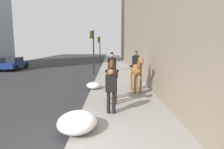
{
  "coord_description": "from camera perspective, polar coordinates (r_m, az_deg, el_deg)",
  "views": [
    {
      "loc": [
        -4.7,
        -1.16,
        2.67
      ],
      "look_at": [
        4.0,
        -1.23,
        1.4
      ],
      "focal_mm": 31.41,
      "sensor_mm": 36.0,
      "label": 1
    }
  ],
  "objects": [
    {
      "name": "mounted_horse_far",
      "position": [
        10.84,
        7.1,
        1.6
      ],
      "size": [
        2.15,
        0.72,
        2.32
      ],
      "rotation": [
        0.0,
        0.0,
        3.25
      ],
      "color": "brown",
      "rests_on": "sidewalk_slab"
    },
    {
      "name": "mounted_horse_near",
      "position": [
        8.83,
        -0.01,
        0.03
      ],
      "size": [
        2.15,
        0.61,
        2.3
      ],
      "rotation": [
        0.0,
        0.0,
        3.13
      ],
      "color": "#4C2B16",
      "rests_on": "sidewalk_slab"
    },
    {
      "name": "traffic_light_near_curb",
      "position": [
        18.4,
        -5.67,
        8.46
      ],
      "size": [
        0.2,
        0.44,
        4.09
      ],
      "color": "black",
      "rests_on": "ground"
    },
    {
      "name": "pedestrian_greeting",
      "position": [
        7.36,
        -0.26,
        -4.03
      ],
      "size": [
        0.31,
        0.43,
        1.7
      ],
      "rotation": [
        0.0,
        0.0,
        -0.14
      ],
      "color": "black",
      "rests_on": "sidewalk_slab"
    },
    {
      "name": "snow_pile_near",
      "position": [
        6.21,
        -10.06,
        -13.38
      ],
      "size": [
        1.55,
        1.19,
        0.54
      ],
      "primitive_type": "ellipsoid",
      "color": "white",
      "rests_on": "sidewalk_slab"
    },
    {
      "name": "sidewalk_slab",
      "position": [
        5.41,
        6.38,
        -20.62
      ],
      "size": [
        120.0,
        3.52,
        0.12
      ],
      "primitive_type": "cube",
      "color": "gray",
      "rests_on": "ground"
    },
    {
      "name": "snow_pile_far",
      "position": [
        11.89,
        -5.35,
        -3.17
      ],
      "size": [
        1.09,
        0.84,
        0.38
      ],
      "primitive_type": "ellipsoid",
      "color": "white",
      "rests_on": "sidewalk_slab"
    },
    {
      "name": "car_near_lane",
      "position": [
        24.49,
        -26.82,
        2.95
      ],
      "size": [
        4.32,
        2.06,
        1.44
      ],
      "rotation": [
        0.0,
        0.0,
        0.03
      ],
      "color": "navy",
      "rests_on": "ground"
    },
    {
      "name": "traffic_light_far_curb",
      "position": [
        26.59,
        -3.74,
        8.17
      ],
      "size": [
        0.2,
        0.44,
        3.9
      ],
      "color": "black",
      "rests_on": "ground"
    }
  ]
}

